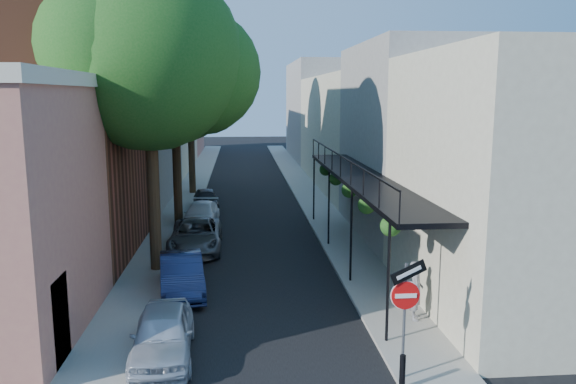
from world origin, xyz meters
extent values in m
cube|color=black|center=(0.00, 30.00, 0.01)|extent=(6.00, 64.00, 0.01)
cube|color=gray|center=(-4.00, 30.00, 0.06)|extent=(2.00, 64.00, 0.12)
cube|color=gray|center=(4.00, 30.00, 0.06)|extent=(2.00, 64.00, 0.12)
cube|color=beige|center=(-5.05, 2.50, 1.20)|extent=(0.10, 1.20, 2.20)
cube|color=brown|center=(-10.00, 14.00, 6.00)|extent=(10.00, 12.00, 12.00)
cube|color=gray|center=(-5.02, 14.00, 8.00)|extent=(0.06, 7.00, 4.00)
cube|color=#999691|center=(-9.00, 26.00, 4.50)|extent=(8.00, 12.00, 9.00)
cube|color=beige|center=(-9.00, 40.00, 5.00)|extent=(8.00, 16.00, 10.00)
cube|color=tan|center=(-9.00, 54.00, 4.00)|extent=(8.00, 12.00, 8.00)
cube|color=beige|center=(9.00, 5.50, 4.00)|extent=(8.00, 9.00, 8.00)
cube|color=#999691|center=(9.00, 15.00, 4.50)|extent=(8.00, 10.00, 9.00)
cube|color=beige|center=(9.00, 30.00, 4.00)|extent=(8.00, 20.00, 8.00)
cube|color=#999691|center=(9.00, 48.00, 5.00)|extent=(8.00, 16.00, 10.00)
cube|color=black|center=(4.20, 10.00, 3.50)|extent=(2.00, 16.00, 0.15)
cube|color=black|center=(3.25, 10.00, 4.38)|extent=(0.05, 16.00, 0.05)
cylinder|color=black|center=(3.30, 3.00, 1.81)|extent=(0.08, 0.08, 3.40)
cylinder|color=black|center=(3.30, 18.00, 1.81)|extent=(0.08, 0.08, 3.40)
sphere|color=#194E16|center=(3.60, 4.00, 3.05)|extent=(0.60, 0.60, 0.60)
sphere|color=#194E16|center=(3.60, 10.00, 3.05)|extent=(0.60, 0.60, 0.60)
sphere|color=#194E16|center=(3.60, 16.00, 3.05)|extent=(0.60, 0.60, 0.60)
cylinder|color=#595B60|center=(3.15, 1.00, 1.45)|extent=(0.07, 0.07, 2.90)
cylinder|color=red|center=(3.15, 0.96, 2.15)|extent=(0.66, 0.04, 0.66)
cube|color=white|center=(3.15, 0.93, 2.15)|extent=(0.50, 0.02, 0.10)
cylinder|color=white|center=(3.15, 0.98, 2.15)|extent=(0.70, 0.02, 0.70)
cube|color=black|center=(3.20, 0.95, 2.70)|extent=(0.89, 0.15, 0.58)
cube|color=white|center=(3.20, 0.92, 2.70)|extent=(0.60, 0.10, 0.31)
cylinder|color=black|center=(3.00, 0.50, 0.52)|extent=(0.14, 0.14, 0.80)
cylinder|color=#342014|center=(-3.80, 10.00, 3.50)|extent=(0.44, 0.44, 7.00)
sphere|color=#194E16|center=(-3.80, 10.00, 8.02)|extent=(6.80, 6.80, 6.80)
sphere|color=#194E16|center=(-2.10, 11.02, 7.52)|extent=(4.76, 4.76, 4.76)
cylinder|color=#342014|center=(-3.80, 18.00, 3.15)|extent=(0.44, 0.44, 6.30)
sphere|color=#194E16|center=(-3.80, 18.00, 7.20)|extent=(6.00, 6.00, 6.00)
sphere|color=#194E16|center=(-2.30, 18.90, 6.70)|extent=(4.20, 4.20, 4.20)
cylinder|color=#342014|center=(-3.80, 27.00, 3.67)|extent=(0.44, 0.44, 7.35)
sphere|color=#194E16|center=(-3.80, 27.00, 8.40)|extent=(7.00, 7.00, 7.00)
sphere|color=#194E16|center=(-2.05, 28.05, 7.90)|extent=(4.90, 4.90, 4.90)
imported|color=#ADB4C0|center=(-2.60, 2.75, 0.64)|extent=(1.71, 3.85, 1.29)
imported|color=#162047|center=(-2.60, 7.53, 0.66)|extent=(1.93, 4.16, 1.32)
imported|color=#4F5256|center=(-2.51, 12.86, 0.66)|extent=(2.25, 4.78, 1.32)
imported|color=white|center=(-2.60, 17.56, 0.59)|extent=(1.91, 4.16, 1.18)
imported|color=black|center=(-2.60, 21.68, 0.61)|extent=(1.78, 3.71, 1.22)
imported|color=slate|center=(4.52, 4.39, 1.00)|extent=(0.54, 0.71, 1.76)
camera|label=1|loc=(-0.57, -10.96, 6.66)|focal=35.00mm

